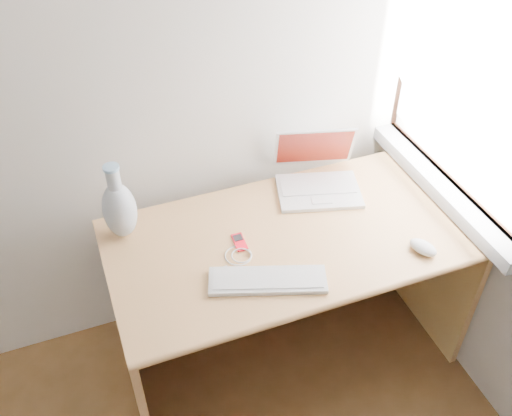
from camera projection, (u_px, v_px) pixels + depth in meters
name	position (u px, v px, depth m)	size (l,w,h in m)	color
window	(475.00, 78.00, 2.03)	(0.11, 0.99, 1.10)	white
desk	(282.00, 259.00, 2.39)	(1.42, 0.71, 0.75)	#DEB66C
laptop	(315.00, 177.00, 2.37)	(0.39, 0.37, 0.23)	white
external_keyboard	(268.00, 280.00, 1.99)	(0.43, 0.25, 0.02)	white
mouse	(423.00, 247.00, 2.10)	(0.07, 0.11, 0.04)	white
ipod	(239.00, 242.00, 2.15)	(0.05, 0.10, 0.01)	red
cable_coil	(238.00, 256.00, 2.10)	(0.10, 0.10, 0.01)	white
remote	(227.00, 274.00, 2.03)	(0.03, 0.08, 0.01)	white
vase	(119.00, 208.00, 2.10)	(0.13, 0.13, 0.32)	silver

